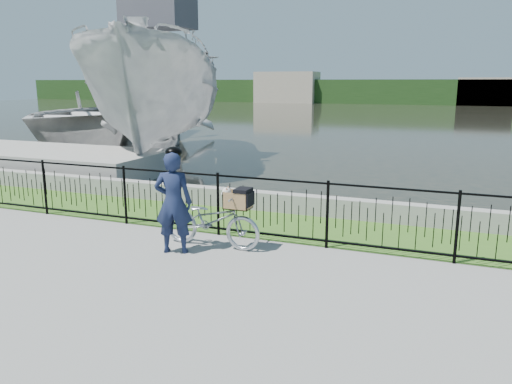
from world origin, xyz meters
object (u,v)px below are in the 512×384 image
at_px(dock, 15,159).
at_px(boat_far, 106,116).
at_px(cyclist, 173,201).
at_px(bicycle_rig, 212,219).
at_px(boat_near, 162,96).

distance_m(dock, boat_far, 7.82).
bearing_deg(cyclist, bicycle_rig, 47.20).
bearing_deg(bicycle_rig, boat_far, 133.56).
relative_size(boat_near, boat_far, 0.98).
distance_m(cyclist, boat_far, 16.60).
bearing_deg(boat_near, bicycle_rig, -53.72).
relative_size(dock, bicycle_rig, 5.74).
distance_m(bicycle_rig, boat_far, 16.55).
height_order(boat_near, boat_far, boat_near).
bearing_deg(boat_near, dock, -131.65).
height_order(cyclist, boat_far, boat_far).
bearing_deg(cyclist, boat_far, 131.29).
xyz_separation_m(bicycle_rig, cyclist, (-0.45, -0.48, 0.39)).
height_order(dock, cyclist, cyclist).
distance_m(bicycle_rig, boat_near, 10.25).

